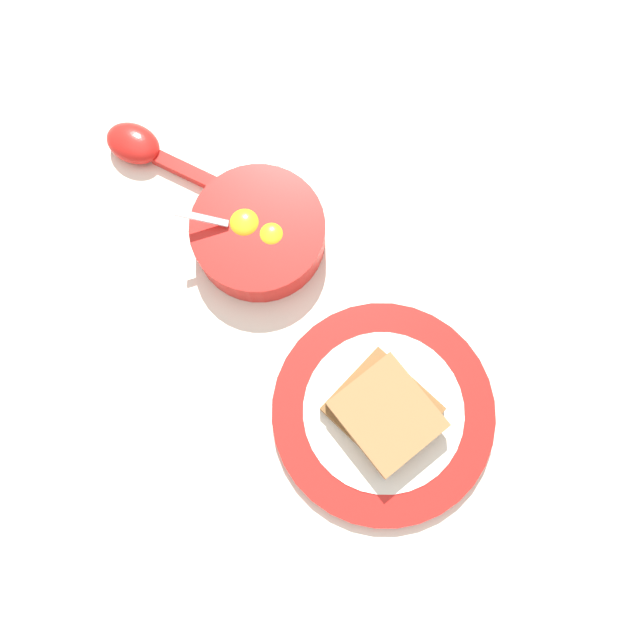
% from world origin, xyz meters
% --- Properties ---
extents(ground_plane, '(3.00, 3.00, 0.00)m').
position_xyz_m(ground_plane, '(0.00, 0.00, 0.00)').
color(ground_plane, silver).
extents(egg_bowl, '(0.14, 0.15, 0.07)m').
position_xyz_m(egg_bowl, '(0.13, -0.00, 0.02)').
color(egg_bowl, red).
rests_on(egg_bowl, ground_plane).
extents(toast_plate, '(0.23, 0.23, 0.01)m').
position_xyz_m(toast_plate, '(0.03, -0.20, 0.01)').
color(toast_plate, red).
rests_on(toast_plate, ground_plane).
extents(toast_sandwich, '(0.11, 0.12, 0.03)m').
position_xyz_m(toast_sandwich, '(0.03, -0.20, 0.03)').
color(toast_sandwich, brown).
rests_on(toast_sandwich, toast_plate).
extents(soup_spoon, '(0.05, 0.16, 0.03)m').
position_xyz_m(soup_spoon, '(0.16, 0.16, 0.01)').
color(soup_spoon, red).
rests_on(soup_spoon, ground_plane).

